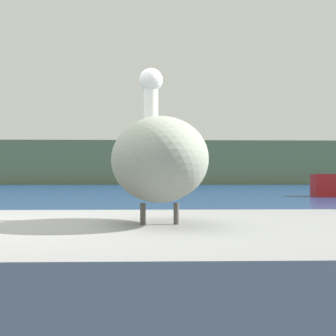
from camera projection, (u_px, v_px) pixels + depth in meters
hillside_backdrop at (144, 164)px, 84.97m from camera, size 140.00×14.83×6.59m
pier_dock at (158, 284)px, 2.91m from camera, size 3.16×2.64×0.66m
pelican at (158, 158)px, 2.94m from camera, size 0.64×1.34×0.94m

